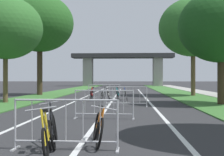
% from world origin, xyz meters
% --- Properties ---
extents(grass_verge_left, '(3.27, 69.14, 0.05)m').
position_xyz_m(grass_verge_left, '(-5.92, 28.28, 0.03)').
color(grass_verge_left, '#386B2D').
rests_on(grass_verge_left, ground).
extents(grass_verge_right, '(3.27, 69.14, 0.05)m').
position_xyz_m(grass_verge_right, '(5.92, 28.28, 0.03)').
color(grass_verge_right, '#386B2D').
rests_on(grass_verge_right, ground).
extents(sidewalk_path_right, '(2.22, 69.14, 0.08)m').
position_xyz_m(sidewalk_path_right, '(8.67, 28.28, 0.04)').
color(sidewalk_path_right, '#9E9B93').
rests_on(sidewalk_path_right, ground).
extents(lane_stripe_center, '(0.14, 40.00, 0.01)m').
position_xyz_m(lane_stripe_center, '(0.00, 20.00, 0.00)').
color(lane_stripe_center, silver).
rests_on(lane_stripe_center, ground).
extents(lane_stripe_right_lane, '(0.14, 40.00, 0.01)m').
position_xyz_m(lane_stripe_right_lane, '(2.36, 20.00, 0.00)').
color(lane_stripe_right_lane, silver).
rests_on(lane_stripe_right_lane, ground).
extents(lane_stripe_left_lane, '(0.14, 40.00, 0.01)m').
position_xyz_m(lane_stripe_left_lane, '(-2.36, 20.00, 0.00)').
color(lane_stripe_left_lane, silver).
rests_on(lane_stripe_left_lane, ground).
extents(overpass_bridge, '(19.32, 3.75, 6.18)m').
position_xyz_m(overpass_bridge, '(0.00, 57.14, 4.43)').
color(overpass_bridge, '#2D2D30').
rests_on(overpass_bridge, ground).
extents(tree_left_maple_mid, '(4.38, 4.38, 6.34)m').
position_xyz_m(tree_left_maple_mid, '(-6.23, 16.15, 4.46)').
color(tree_left_maple_mid, brown).
rests_on(tree_left_maple_mid, ground).
extents(tree_left_oak_near, '(5.86, 5.86, 8.77)m').
position_xyz_m(tree_left_oak_near, '(-6.63, 24.59, 6.25)').
color(tree_left_oak_near, '#3D2D1E').
rests_on(tree_left_oak_near, ground).
extents(tree_right_oak_mid, '(4.81, 4.81, 6.43)m').
position_xyz_m(tree_right_oak_mid, '(6.24, 15.60, 4.37)').
color(tree_right_oak_mid, '#3D2D1E').
rests_on(tree_right_oak_mid, ground).
extents(tree_right_cypress_far, '(5.69, 5.69, 8.13)m').
position_xyz_m(tree_right_cypress_far, '(6.43, 24.07, 5.70)').
color(tree_right_cypress_far, brown).
rests_on(tree_right_cypress_far, ground).
extents(crowd_barrier_nearest, '(2.19, 0.47, 1.05)m').
position_xyz_m(crowd_barrier_nearest, '(-0.23, 4.52, 0.52)').
color(crowd_barrier_nearest, '#ADADB2').
rests_on(crowd_barrier_nearest, ground).
extents(crowd_barrier_second, '(2.21, 0.57, 1.05)m').
position_xyz_m(crowd_barrier_second, '(0.17, 9.42, 0.52)').
color(crowd_barrier_second, '#ADADB2').
rests_on(crowd_barrier_second, ground).
extents(crowd_barrier_third, '(2.20, 0.51, 1.05)m').
position_xyz_m(crowd_barrier_third, '(0.95, 14.32, 0.52)').
color(crowd_barrier_third, '#ADADB2').
rests_on(crowd_barrier_third, ground).
extents(crowd_barrier_fourth, '(2.20, 0.53, 1.05)m').
position_xyz_m(crowd_barrier_fourth, '(-0.58, 19.21, 0.52)').
color(crowd_barrier_fourth, '#ADADB2').
rests_on(crowd_barrier_fourth, ground).
extents(bicycle_silver_0, '(0.52, 1.58, 0.92)m').
position_xyz_m(bicycle_silver_0, '(-0.63, 18.76, 0.35)').
color(bicycle_silver_0, black).
rests_on(bicycle_silver_0, ground).
extents(bicycle_blue_1, '(0.53, 1.74, 0.96)m').
position_xyz_m(bicycle_blue_1, '(0.90, 18.74, 0.37)').
color(bicycle_blue_1, black).
rests_on(bicycle_blue_1, ground).
extents(bicycle_black_2, '(0.66, 1.61, 0.96)m').
position_xyz_m(bicycle_black_2, '(-0.60, 4.93, 0.36)').
color(bicycle_black_2, black).
rests_on(bicycle_black_2, ground).
extents(bicycle_red_3, '(0.55, 1.73, 0.95)m').
position_xyz_m(bicycle_red_3, '(-1.41, 18.79, 0.39)').
color(bicycle_red_3, black).
rests_on(bicycle_red_3, ground).
extents(bicycle_yellow_4, '(0.53, 1.60, 1.00)m').
position_xyz_m(bicycle_yellow_4, '(-0.46, 3.94, 0.36)').
color(bicycle_yellow_4, black).
rests_on(bicycle_yellow_4, ground).
extents(bicycle_orange_5, '(0.65, 1.63, 0.92)m').
position_xyz_m(bicycle_orange_5, '(0.39, 5.06, 0.37)').
color(bicycle_orange_5, black).
rests_on(bicycle_orange_5, ground).
extents(bicycle_teal_6, '(0.57, 1.66, 0.92)m').
position_xyz_m(bicycle_teal_6, '(0.34, 19.64, 0.36)').
color(bicycle_teal_6, black).
rests_on(bicycle_teal_6, ground).
extents(bicycle_white_7, '(0.46, 1.70, 0.95)m').
position_xyz_m(bicycle_white_7, '(-0.31, 19.57, 0.36)').
color(bicycle_white_7, black).
rests_on(bicycle_white_7, ground).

